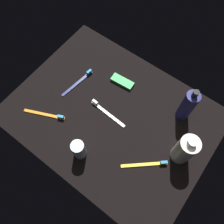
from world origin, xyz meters
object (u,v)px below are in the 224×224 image
Objects in this scene: toothbrush_white at (106,112)px; lotion_bottle at (187,106)px; deodorant_stick at (79,149)px; toothbrush_orange at (47,115)px; toothbrush_navy at (79,81)px; snack_bar_green at (122,82)px; toothbrush_yellow at (147,164)px; bodywash_bottle at (185,150)px.

lotion_bottle is at bearing 35.24° from toothbrush_white.
toothbrush_orange is at bearing 169.49° from deodorant_stick.
toothbrush_navy is at bearing 89.00° from toothbrush_orange.
lotion_bottle is 1.07× the size of toothbrush_white.
lotion_bottle reaches higher than snack_bar_green.
lotion_bottle is 1.14× the size of toothbrush_orange.
deodorant_stick is 22.71cm from toothbrush_orange.
toothbrush_yellow is at bearing 27.02° from deodorant_stick.
deodorant_stick is 20.69cm from toothbrush_white.
snack_bar_green is (-29.38, -2.26, -7.80)cm from lotion_bottle.
toothbrush_yellow is (-0.17, -26.55, -7.94)cm from lotion_bottle.
bodywash_bottle is 0.98× the size of toothbrush_white.
bodywash_bottle reaches higher than toothbrush_yellow.
lotion_bottle is at bearing 37.15° from toothbrush_orange.
toothbrush_yellow is 38.00cm from snack_bar_green.
bodywash_bottle is 15.29cm from toothbrush_yellow.
deodorant_stick reaches higher than toothbrush_orange.
toothbrush_yellow is at bearing -15.89° from toothbrush_navy.
deodorant_stick is 36.99cm from snack_bar_green.
bodywash_bottle is at bearing 19.17° from toothbrush_orange.
toothbrush_navy and toothbrush_orange have the same top height.
bodywash_bottle is at bearing -63.49° from lotion_bottle.
toothbrush_white is 25.03cm from toothbrush_orange.
deodorant_stick is at bearing -152.98° from toothbrush_yellow.
bodywash_bottle is at bearing -2.32° from toothbrush_navy.
lotion_bottle is 1.08× the size of toothbrush_navy.
toothbrush_white is (-34.15, -2.63, -7.40)cm from bodywash_bottle.
toothbrush_white reaches higher than snack_bar_green.
toothbrush_yellow is (23.48, 11.97, -4.62)cm from deodorant_stick.
toothbrush_navy is 19.51cm from snack_bar_green.
deodorant_stick is at bearing -49.06° from toothbrush_navy.
deodorant_stick is 1.01× the size of snack_bar_green.
toothbrush_navy is 19.52cm from toothbrush_white.
toothbrush_white is at bearing 97.32° from deodorant_stick.
snack_bar_green is at bearing 159.92° from bodywash_bottle.
toothbrush_yellow and toothbrush_navy have the same top height.
lotion_bottle is 1.09× the size of bodywash_bottle.
toothbrush_navy and toothbrush_white have the same top height.
toothbrush_navy is at bearing 164.11° from toothbrush_yellow.
snack_bar_green is at bearing -175.61° from lotion_bottle.
deodorant_stick is at bearing -85.76° from snack_bar_green.
toothbrush_yellow is at bearing -90.36° from lotion_bottle.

